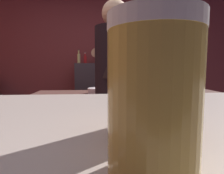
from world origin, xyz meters
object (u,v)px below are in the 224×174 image
Objects in this scene: bottle_olive_oil at (79,58)px; pint_glass_near at (153,99)px; pint_glass_far at (142,77)px; bottle_vinegar at (97,59)px; bottle_hot_sauce at (85,59)px; bartender at (115,87)px; chefs_knife at (137,93)px; mixing_bowl at (98,91)px; bottle_soy at (98,58)px; knife_block at (180,82)px.

pint_glass_near is at bearing -83.64° from bottle_olive_oil.
bottle_vinegar is (-0.05, 3.16, 0.17)m from pint_glass_far.
bottle_hot_sauce is 0.14m from bottle_olive_oil.
bartender is 0.51m from chefs_knife.
pint_glass_far reaches higher than mixing_bowl.
mixing_bowl is 1.19× the size of bottle_hot_sauce.
pint_glass_near is 0.71× the size of bottle_hot_sauce.
bottle_soy reaches higher than bottle_vinegar.
chefs_knife is at bearing -71.70° from bottle_soy.
bottle_vinegar is (0.00, 1.40, 0.41)m from mixing_bowl.
knife_block is 1.22× the size of bottle_olive_oil.
pint_glass_far is at bearing -116.03° from knife_block.
bottle_soy reaches higher than pint_glass_far.
bottle_soy is (0.22, -0.07, 0.02)m from bottle_hot_sauce.
bartender is at bearing -78.53° from bottle_hot_sauce.
bartender is 7.68× the size of bottle_olive_oil.
bottle_vinegar reaches higher than knife_block.
bottle_hot_sauce is (-0.26, 3.08, 0.16)m from pint_glass_far.
chefs_knife is at bearing 78.15° from pint_glass_near.
bottle_soy is (-0.97, 1.11, 0.34)m from knife_block.
bottle_soy is (-0.05, 3.01, 0.18)m from pint_glass_far.
bottle_hot_sauce is (-0.24, 3.19, 0.17)m from pint_glass_near.
bartender is 9.53× the size of bottle_hot_sauce.
bartender is at bearing -85.45° from bottle_vinegar.
knife_block is 1.72m from bottle_olive_oil.
bottle_vinegar reaches higher than pint_glass_near.
bottle_soy is (-0.03, 3.12, 0.19)m from pint_glass_near.
bottle_olive_oil reaches higher than chefs_knife.
chefs_knife is 1.40m from bottle_soy.
pint_glass_near reaches higher than chefs_knife.
bartender is 1.35m from pint_glass_far.
pint_glass_far is (0.02, 0.11, 0.01)m from pint_glass_near.
bottle_olive_oil is (-0.10, -0.10, 0.02)m from bottle_hot_sauce.
pint_glass_far is 3.01m from bottle_olive_oil.
bartender is 1.71m from bottle_soy.
pint_glass_near is (-0.11, -1.45, 0.14)m from bartender.
bottle_olive_oil is (-1.29, 1.09, 0.33)m from knife_block.
bartender is 11.54× the size of pint_glass_far.
bottle_soy reaches higher than pint_glass_near.
bottle_hot_sauce is at bearing 43.58° from bottle_olive_oil.
bottle_olive_oil is at bearing 139.90° from knife_block.
pint_glass_near is 0.85× the size of pint_glass_far.
chefs_knife is 1.54m from bottle_vinegar.
knife_block is 0.58m from chefs_knife.
chefs_knife is at bearing -73.22° from bottle_vinegar.
bottle_soy is (0.01, 1.24, 0.41)m from mixing_bowl.
bartender is at bearing -71.10° from mixing_bowl.
chefs_knife is at bearing -164.79° from knife_block.
bottle_hot_sauce reaches higher than mixing_bowl.
chefs_knife is at bearing -64.53° from bottle_hot_sauce.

